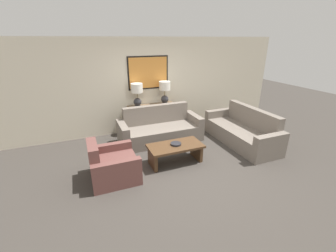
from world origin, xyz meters
name	(u,v)px	position (x,y,z in m)	size (l,w,h in m)	color
ground_plane	(183,166)	(0.00, 0.00, 0.00)	(20.00, 20.00, 0.00)	#3D3833
back_wall	(148,85)	(0.00, 2.42, 1.33)	(8.50, 0.12, 2.65)	beige
console_table	(152,118)	(0.00, 2.15, 0.41)	(1.37, 0.38, 0.81)	brown
table_lamp_left	(137,92)	(-0.41, 2.15, 1.22)	(0.32, 0.32, 0.65)	#333338
table_lamp_right	(165,90)	(0.41, 2.15, 1.22)	(0.32, 0.32, 0.65)	#333338
couch_by_back_wall	(160,130)	(0.00, 1.47, 0.30)	(2.19, 0.88, 0.92)	slate
couch_by_side	(242,132)	(1.97, 0.52, 0.30)	(0.88, 2.19, 0.92)	slate
coffee_table	(175,150)	(-0.09, 0.23, 0.31)	(1.20, 0.60, 0.43)	#4C331E
decorative_bowl	(176,144)	(-0.08, 0.24, 0.45)	(0.23, 0.23, 0.04)	#232328
armchair_near_back_wall	(112,166)	(-1.49, 0.15, 0.27)	(0.89, 0.92, 0.81)	brown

